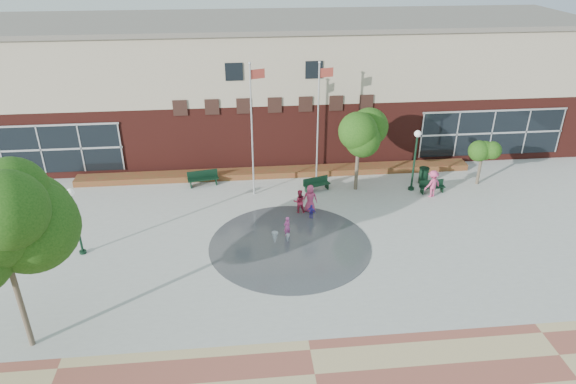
{
  "coord_description": "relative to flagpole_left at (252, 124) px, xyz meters",
  "views": [
    {
      "loc": [
        -2.37,
        -19.34,
        14.55
      ],
      "look_at": [
        0.0,
        4.0,
        2.6
      ],
      "focal_mm": 32.0,
      "sensor_mm": 36.0,
      "label": 1
    }
  ],
  "objects": [
    {
      "name": "splash_pad",
      "position": [
        1.57,
        -6.01,
        -4.54
      ],
      "size": [
        8.4,
        8.4,
        0.01
      ],
      "primitive_type": "cylinder",
      "color": "#383A3D",
      "rests_on": "ground"
    },
    {
      "name": "trash_can",
      "position": [
        10.89,
        0.46,
        -4.0
      ],
      "size": [
        0.65,
        0.65,
        1.07
      ],
      "color": "black",
      "rests_on": "ground"
    },
    {
      "name": "plaza_concrete",
      "position": [
        1.57,
        -5.01,
        -4.54
      ],
      "size": [
        46.0,
        18.0,
        0.01
      ],
      "primitive_type": "cube",
      "color": "#A8A8A0",
      "rests_on": "ground"
    },
    {
      "name": "flagpole_left",
      "position": [
        0.0,
        0.0,
        0.0
      ],
      "size": [
        0.92,
        0.38,
        8.17
      ],
      "rotation": [
        0.0,
        0.0,
        0.33
      ],
      "color": "silver",
      "rests_on": "ground"
    },
    {
      "name": "child_blue",
      "position": [
        3.06,
        -3.38,
        -4.11
      ],
      "size": [
        0.55,
        0.47,
        0.88
      ],
      "primitive_type": "imported",
      "rotation": [
        0.0,
        0.0,
        2.53
      ],
      "color": "#4335C1",
      "rests_on": "ground"
    },
    {
      "name": "lamp_right",
      "position": [
        9.84,
        -0.4,
        -2.09
      ],
      "size": [
        0.42,
        0.42,
        3.96
      ],
      "color": "black",
      "rests_on": "ground"
    },
    {
      "name": "flagpole_right",
      "position": [
        4.09,
        1.28,
        -0.16
      ],
      "size": [
        0.95,
        0.28,
        7.84
      ],
      "rotation": [
        0.0,
        0.0,
        0.22
      ],
      "color": "silver",
      "rests_on": "ground"
    },
    {
      "name": "adult_pink",
      "position": [
        3.1,
        -2.53,
        -3.71
      ],
      "size": [
        0.92,
        0.72,
        1.67
      ],
      "primitive_type": "imported",
      "rotation": [
        0.0,
        0.0,
        2.89
      ],
      "color": "#C83C68",
      "rests_on": "ground"
    },
    {
      "name": "child_splash",
      "position": [
        1.5,
        -5.1,
        -3.96
      ],
      "size": [
        0.51,
        0.47,
        1.17
      ],
      "primitive_type": "imported",
      "rotation": [
        0.0,
        0.0,
        3.76
      ],
      "color": "#DE51A1",
      "rests_on": "ground"
    },
    {
      "name": "lamp_left",
      "position": [
        -8.93,
        -5.69,
        -2.27
      ],
      "size": [
        0.39,
        0.39,
        3.66
      ],
      "color": "black",
      "rests_on": "ground"
    },
    {
      "name": "library_building",
      "position": [
        1.57,
        8.47,
        0.1
      ],
      "size": [
        44.4,
        10.4,
        9.2
      ],
      "color": "#521C17",
      "rests_on": "ground"
    },
    {
      "name": "water_jet_a",
      "position": [
        0.8,
        -5.83,
        -4.55
      ],
      "size": [
        0.35,
        0.35,
        0.68
      ],
      "primitive_type": "cone",
      "rotation": [
        3.14,
        0.0,
        0.0
      ],
      "color": "white",
      "rests_on": "ground"
    },
    {
      "name": "bench_mid",
      "position": [
        3.89,
        0.09,
        -4.27
      ],
      "size": [
        1.76,
        0.97,
        0.86
      ],
      "rotation": [
        0.0,
        0.0,
        0.31
      ],
      "color": "black",
      "rests_on": "ground"
    },
    {
      "name": "tree_small_right",
      "position": [
        14.34,
        0.0,
        -1.89
      ],
      "size": [
        2.13,
        2.13,
        3.65
      ],
      "color": "#4C3F31",
      "rests_on": "ground"
    },
    {
      "name": "flower_bed",
      "position": [
        1.57,
        2.59,
        -4.55
      ],
      "size": [
        26.0,
        1.2,
        0.4
      ],
      "primitive_type": "cube",
      "color": "#A5191C",
      "rests_on": "ground"
    },
    {
      "name": "water_jet_b",
      "position": [
        1.48,
        -5.78,
        -4.55
      ],
      "size": [
        0.22,
        0.22,
        0.49
      ],
      "primitive_type": "cone",
      "rotation": [
        3.14,
        0.0,
        0.0
      ],
      "color": "white",
      "rests_on": "ground"
    },
    {
      "name": "adult_red",
      "position": [
        2.46,
        -2.59,
        -3.82
      ],
      "size": [
        0.7,
        0.55,
        1.44
      ],
      "primitive_type": "imported",
      "rotation": [
        0.0,
        0.0,
        3.15
      ],
      "color": "#BB2845",
      "rests_on": "ground"
    },
    {
      "name": "bench_right",
      "position": [
        10.99,
        -0.91,
        -4.29
      ],
      "size": [
        1.62,
        0.58,
        0.8
      ],
      "rotation": [
        0.0,
        0.0,
        0.09
      ],
      "color": "black",
      "rests_on": "ground"
    },
    {
      "name": "tree_mid",
      "position": [
        6.37,
        0.03,
        -0.66
      ],
      "size": [
        3.16,
        3.16,
        5.33
      ],
      "color": "#4C3F31",
      "rests_on": "ground"
    },
    {
      "name": "bench_left",
      "position": [
        -3.21,
        1.53,
        -4.23
      ],
      "size": [
        2.0,
        0.89,
        0.97
      ],
      "rotation": [
        0.0,
        0.0,
        0.19
      ],
      "color": "black",
      "rests_on": "ground"
    },
    {
      "name": "person_bench",
      "position": [
        10.76,
        -1.43,
        -3.68
      ],
      "size": [
        1.28,
        1.03,
        1.73
      ],
      "primitive_type": "imported",
      "rotation": [
        0.0,
        0.0,
        3.54
      ],
      "color": "#D24376",
      "rests_on": "ground"
    },
    {
      "name": "ground",
      "position": [
        1.57,
        -9.01,
        -4.55
      ],
      "size": [
        120.0,
        120.0,
        0.0
      ],
      "primitive_type": "plane",
      "color": "#666056",
      "rests_on": "ground"
    }
  ]
}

